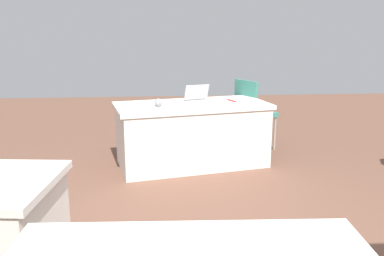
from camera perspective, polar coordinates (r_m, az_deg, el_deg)
ground_plane at (r=3.46m, az=-1.38°, el=-15.38°), size 14.40×14.40×0.00m
table_foreground at (r=5.14m, az=0.01°, el=-0.86°), size 1.97×1.20×0.77m
chair_tucked_right at (r=5.80m, az=8.22°, el=2.51°), size 0.60×0.60×0.98m
laptop_silver at (r=5.15m, az=1.08°, el=3.99°), size 0.39×0.38×0.21m
yarn_ball at (r=4.89m, az=-4.59°, el=3.49°), size 0.09×0.09×0.09m
scissors_red at (r=5.26m, az=5.40°, el=3.74°), size 0.10×0.18×0.01m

